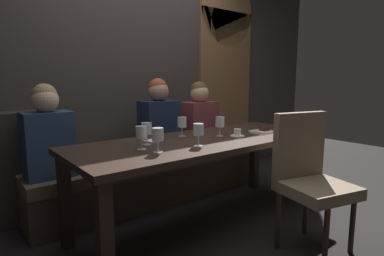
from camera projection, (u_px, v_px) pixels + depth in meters
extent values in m
plane|color=black|center=(205.00, 224.00, 2.67)|extent=(9.00, 9.00, 0.00)
cube|color=#383330|center=(132.00, 53.00, 3.38)|extent=(6.00, 0.12, 3.00)
cube|color=brown|center=(225.00, 92.00, 4.22)|extent=(0.90, 0.05, 2.10)
cylinder|color=brown|center=(227.00, 10.00, 4.06)|extent=(0.90, 0.05, 0.90)
cube|color=black|center=(105.00, 241.00, 1.71)|extent=(0.08, 0.08, 0.69)
cube|color=black|center=(311.00, 172.00, 2.98)|extent=(0.08, 0.08, 0.69)
cube|color=black|center=(65.00, 202.00, 2.25)|extent=(0.08, 0.08, 0.69)
cube|color=black|center=(254.00, 157.00, 3.52)|extent=(0.08, 0.08, 0.69)
cube|color=#302119|center=(206.00, 141.00, 2.55)|extent=(2.20, 0.84, 0.04)
cube|color=#40352A|center=(160.00, 183.00, 3.18)|extent=(2.50, 0.40, 0.35)
cube|color=brown|center=(160.00, 161.00, 3.14)|extent=(2.50, 0.44, 0.10)
cylinder|color=#302119|center=(326.00, 241.00, 1.97)|extent=(0.04, 0.04, 0.42)
cylinder|color=#302119|center=(352.00, 225.00, 2.19)|extent=(0.04, 0.04, 0.42)
cylinder|color=#302119|center=(278.00, 221.00, 2.25)|extent=(0.04, 0.04, 0.42)
cylinder|color=#302119|center=(306.00, 208.00, 2.47)|extent=(0.04, 0.04, 0.42)
cube|color=#7F6B51|center=(317.00, 189.00, 2.18)|extent=(0.54, 0.54, 0.08)
cube|color=#7F6B51|center=(299.00, 145.00, 2.31)|extent=(0.44, 0.17, 0.48)
cube|color=navy|center=(48.00, 145.00, 2.46)|extent=(0.36, 0.24, 0.52)
sphere|color=#DBB293|center=(45.00, 100.00, 2.40)|extent=(0.20, 0.20, 0.20)
sphere|color=#9E7F56|center=(44.00, 95.00, 2.41)|extent=(0.18, 0.18, 0.18)
cube|color=#192342|center=(159.00, 129.00, 3.11)|extent=(0.36, 0.24, 0.56)
sphere|color=tan|center=(158.00, 91.00, 3.05)|extent=(0.20, 0.20, 0.20)
sphere|color=brown|center=(158.00, 88.00, 3.05)|extent=(0.18, 0.18, 0.18)
cube|color=brown|center=(199.00, 126.00, 3.41)|extent=(0.36, 0.24, 0.53)
sphere|color=tan|center=(200.00, 93.00, 3.35)|extent=(0.20, 0.20, 0.20)
sphere|color=brown|center=(199.00, 90.00, 3.36)|extent=(0.18, 0.18, 0.18)
cylinder|color=silver|center=(182.00, 136.00, 2.64)|extent=(0.06, 0.06, 0.00)
cylinder|color=silver|center=(182.00, 132.00, 2.64)|extent=(0.01, 0.01, 0.07)
cylinder|color=silver|center=(182.00, 122.00, 2.63)|extent=(0.08, 0.08, 0.08)
cylinder|color=maroon|center=(182.00, 125.00, 2.63)|extent=(0.07, 0.07, 0.03)
cylinder|color=silver|center=(158.00, 152.00, 2.07)|extent=(0.06, 0.06, 0.00)
cylinder|color=silver|center=(158.00, 146.00, 2.06)|extent=(0.01, 0.01, 0.07)
cylinder|color=silver|center=(158.00, 134.00, 2.05)|extent=(0.08, 0.08, 0.08)
cylinder|color=silver|center=(220.00, 136.00, 2.66)|extent=(0.06, 0.06, 0.00)
cylinder|color=silver|center=(220.00, 131.00, 2.66)|extent=(0.01, 0.01, 0.07)
cylinder|color=silver|center=(220.00, 122.00, 2.64)|extent=(0.08, 0.08, 0.08)
cylinder|color=silver|center=(147.00, 144.00, 2.31)|extent=(0.06, 0.06, 0.00)
cylinder|color=silver|center=(147.00, 139.00, 2.30)|extent=(0.01, 0.01, 0.07)
cylinder|color=silver|center=(147.00, 128.00, 2.29)|extent=(0.08, 0.08, 0.08)
cylinder|color=maroon|center=(147.00, 132.00, 2.29)|extent=(0.07, 0.07, 0.03)
cylinder|color=silver|center=(198.00, 146.00, 2.26)|extent=(0.06, 0.06, 0.00)
cylinder|color=silver|center=(198.00, 140.00, 2.26)|extent=(0.01, 0.01, 0.07)
cylinder|color=silver|center=(199.00, 129.00, 2.25)|extent=(0.08, 0.08, 0.08)
cylinder|color=silver|center=(142.00, 149.00, 2.14)|extent=(0.06, 0.06, 0.00)
cylinder|color=silver|center=(142.00, 144.00, 2.14)|extent=(0.01, 0.01, 0.07)
cylinder|color=silver|center=(141.00, 132.00, 2.13)|extent=(0.08, 0.08, 0.08)
cylinder|color=maroon|center=(141.00, 136.00, 2.13)|extent=(0.07, 0.07, 0.02)
cylinder|color=white|center=(237.00, 136.00, 2.65)|extent=(0.12, 0.12, 0.01)
cylinder|color=white|center=(237.00, 132.00, 2.64)|extent=(0.06, 0.06, 0.06)
cylinder|color=brown|center=(237.00, 129.00, 2.64)|extent=(0.05, 0.05, 0.01)
cube|color=white|center=(263.00, 131.00, 2.87)|extent=(0.19, 0.19, 0.01)
cube|color=#381E14|center=(264.00, 129.00, 2.87)|extent=(0.08, 0.06, 0.04)
cube|color=silver|center=(257.00, 134.00, 2.76)|extent=(0.03, 0.17, 0.01)
cube|color=silver|center=(153.00, 141.00, 2.44)|extent=(0.12, 0.12, 0.01)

